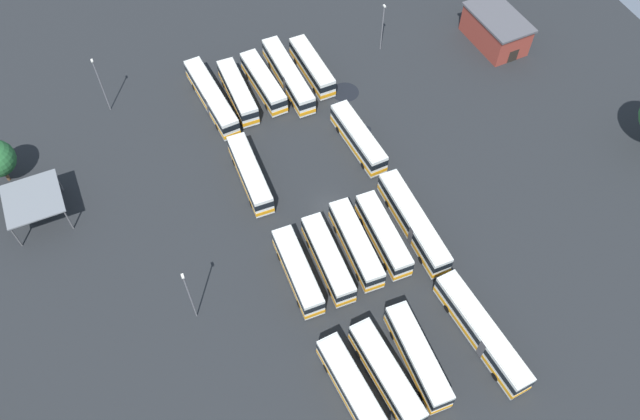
% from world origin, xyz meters
% --- Properties ---
extents(ground_plane, '(127.67, 127.67, 0.00)m').
position_xyz_m(ground_plane, '(0.00, 0.00, 0.00)').
color(ground_plane, black).
extents(bus_row0_slot0, '(15.44, 4.15, 3.57)m').
position_xyz_m(bus_row0_slot0, '(-23.81, -8.98, 1.89)').
color(bus_row0_slot0, silver).
rests_on(bus_row0_slot0, ground_plane).
extents(bus_row0_slot2, '(12.16, 2.76, 3.57)m').
position_xyz_m(bus_row0_slot2, '(-23.65, -0.92, 1.89)').
color(bus_row0_slot2, silver).
rests_on(bus_row0_slot2, ground_plane).
extents(bus_row0_slot3, '(12.58, 3.81, 3.57)m').
position_xyz_m(bus_row0_slot3, '(-24.23, 3.18, 1.89)').
color(bus_row0_slot3, silver).
rests_on(bus_row0_slot3, ground_plane).
extents(bus_row0_slot4, '(11.95, 3.80, 3.57)m').
position_xyz_m(bus_row0_slot4, '(-24.19, 7.25, 1.89)').
color(bus_row0_slot4, silver).
rests_on(bus_row0_slot4, ground_plane).
extents(bus_row1_slot0, '(15.30, 2.89, 3.57)m').
position_xyz_m(bus_row1_slot0, '(-7.38, -8.58, 1.89)').
color(bus_row1_slot0, silver).
rests_on(bus_row1_slot0, ground_plane).
extents(bus_row1_slot1, '(11.74, 2.66, 3.57)m').
position_xyz_m(bus_row1_slot1, '(-7.64, -4.21, 1.89)').
color(bus_row1_slot1, silver).
rests_on(bus_row1_slot1, ground_plane).
extents(bus_row1_slot2, '(12.20, 2.80, 3.57)m').
position_xyz_m(bus_row1_slot2, '(-7.64, -0.46, 1.89)').
color(bus_row1_slot2, silver).
rests_on(bus_row1_slot2, ground_plane).
extents(bus_row1_slot3, '(11.86, 2.70, 3.57)m').
position_xyz_m(bus_row1_slot3, '(-8.35, 3.59, 1.89)').
color(bus_row1_slot3, silver).
rests_on(bus_row1_slot3, ground_plane).
extents(bus_row1_slot4, '(11.48, 2.66, 3.57)m').
position_xyz_m(bus_row1_slot4, '(-8.60, 7.64, 1.89)').
color(bus_row1_slot4, silver).
rests_on(bus_row1_slot4, ground_plane).
extents(bus_row2_slot0, '(12.40, 3.59, 3.57)m').
position_xyz_m(bus_row2_slot0, '(8.41, -7.83, 1.89)').
color(bus_row2_slot0, silver).
rests_on(bus_row2_slot0, ground_plane).
extents(bus_row2_slot4, '(12.44, 2.66, 3.57)m').
position_xyz_m(bus_row2_slot4, '(7.87, 8.34, 1.89)').
color(bus_row2_slot4, silver).
rests_on(bus_row2_slot4, ground_plane).
extents(bus_row3_slot0, '(11.89, 3.23, 3.57)m').
position_xyz_m(bus_row3_slot0, '(24.51, -7.11, 1.89)').
color(bus_row3_slot0, silver).
rests_on(bus_row3_slot0, ground_plane).
extents(bus_row3_slot1, '(15.34, 3.20, 3.57)m').
position_xyz_m(bus_row3_slot1, '(23.97, -3.01, 1.89)').
color(bus_row3_slot1, silver).
rests_on(bus_row3_slot1, ground_plane).
extents(bus_row3_slot2, '(12.11, 3.61, 3.57)m').
position_xyz_m(bus_row3_slot2, '(24.01, 0.95, 1.89)').
color(bus_row3_slot2, silver).
rests_on(bus_row3_slot2, ground_plane).
extents(bus_row3_slot3, '(12.00, 2.80, 3.57)m').
position_xyz_m(bus_row3_slot3, '(23.49, 5.19, 1.89)').
color(bus_row3_slot3, silver).
rests_on(bus_row3_slot3, ground_plane).
extents(bus_row3_slot4, '(15.44, 4.21, 3.57)m').
position_xyz_m(bus_row3_slot4, '(23.78, 9.14, 1.89)').
color(bus_row3_slot4, silver).
rests_on(bus_row3_slot4, ground_plane).
extents(depot_building, '(11.62, 7.49, 5.10)m').
position_xyz_m(depot_building, '(21.08, -37.55, 2.57)').
color(depot_building, maroon).
rests_on(depot_building, ground_plane).
extents(maintenance_shelter, '(7.72, 7.43, 4.16)m').
position_xyz_m(maintenance_shelter, '(12.51, 35.59, 3.94)').
color(maintenance_shelter, slate).
rests_on(maintenance_shelter, ground_plane).
extents(lamp_post_mid_lot, '(0.56, 0.28, 9.61)m').
position_xyz_m(lamp_post_mid_lot, '(-8.82, 20.57, 5.23)').
color(lamp_post_mid_lot, slate).
rests_on(lamp_post_mid_lot, ground_plane).
extents(lamp_post_near_entrance, '(0.56, 0.28, 9.57)m').
position_xyz_m(lamp_post_near_entrance, '(28.92, 23.65, 5.21)').
color(lamp_post_near_entrance, slate).
rests_on(lamp_post_near_entrance, ground_plane).
extents(lamp_post_by_building, '(0.56, 0.28, 8.39)m').
position_xyz_m(lamp_post_by_building, '(26.30, -19.71, 4.61)').
color(lamp_post_by_building, slate).
rests_on(lamp_post_by_building, ground_plane).
extents(puddle_between_rows, '(4.25, 4.25, 0.01)m').
position_xyz_m(puddle_between_rows, '(19.27, -10.51, 0.00)').
color(puddle_between_rows, black).
rests_on(puddle_between_rows, ground_plane).
extents(puddle_front_lane, '(1.40, 1.40, 0.01)m').
position_xyz_m(puddle_front_lane, '(11.02, -10.41, 0.00)').
color(puddle_front_lane, black).
rests_on(puddle_front_lane, ground_plane).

